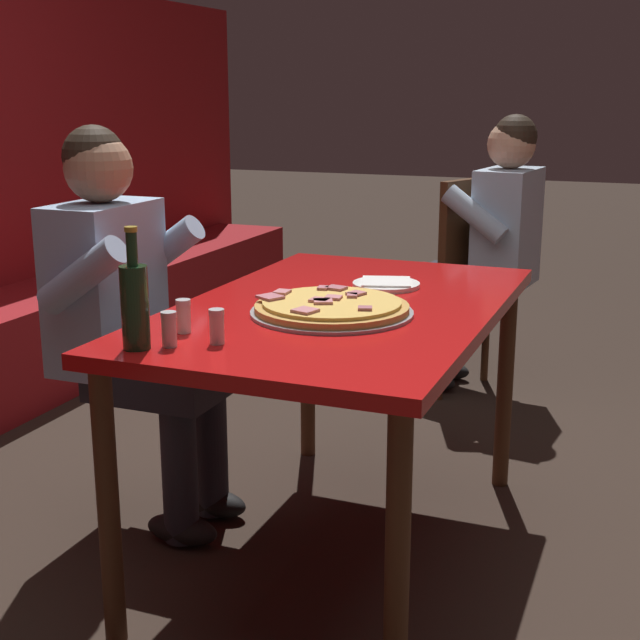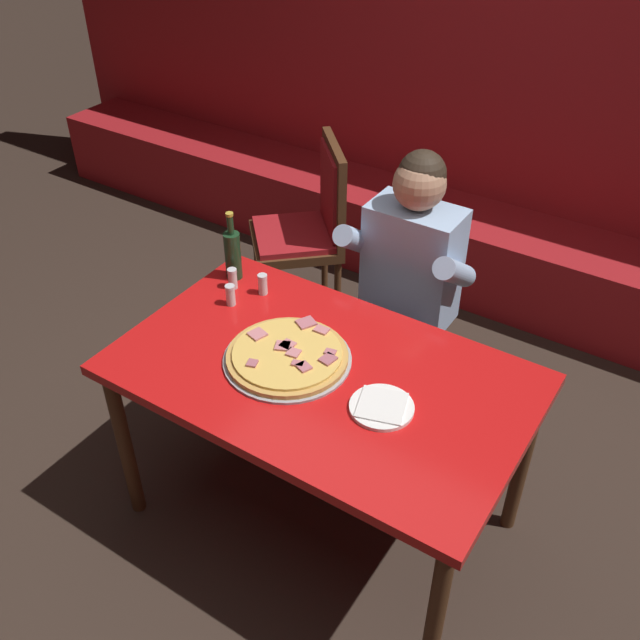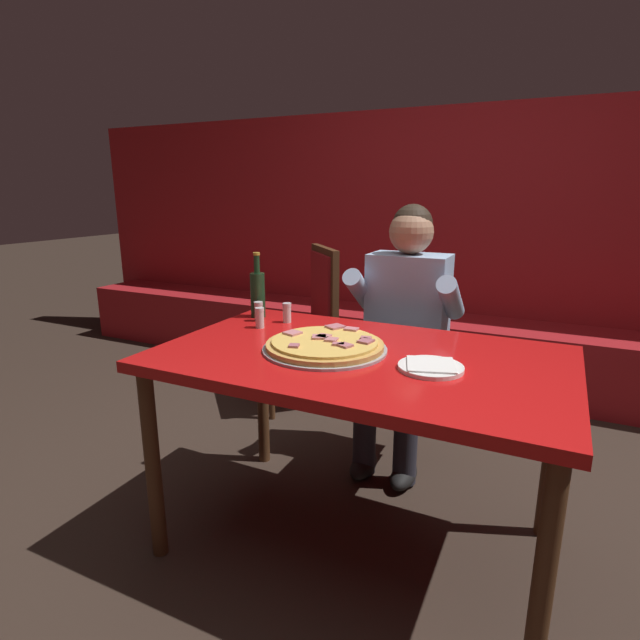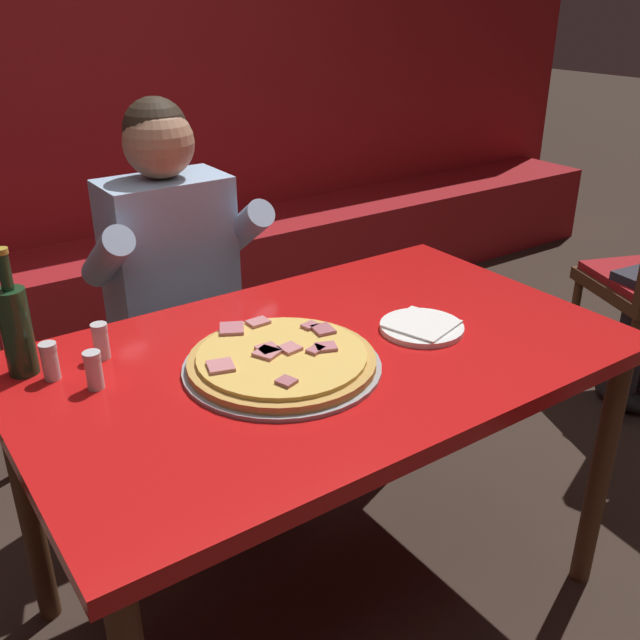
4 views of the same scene
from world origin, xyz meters
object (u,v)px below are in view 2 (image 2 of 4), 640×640
object	(u,v)px
beer_bottle	(233,254)
shaker_oregano	(231,296)
dining_chair_near_left	(310,223)
main_dining_table	(321,388)
pizza	(288,356)
shaker_black_pepper	(263,285)
plate_white_paper	(382,407)
shaker_red_pepper_flakes	(233,279)
diner_seated_blue_shirt	(401,288)

from	to	relation	value
beer_bottle	shaker_oregano	world-z (taller)	beer_bottle
beer_bottle	dining_chair_near_left	world-z (taller)	beer_bottle
shaker_oregano	dining_chair_near_left	distance (m)	1.06
main_dining_table	pizza	size ratio (longest dim) A/B	3.17
shaker_black_pepper	dining_chair_near_left	bearing A→B (deg)	112.12
plate_white_paper	shaker_black_pepper	bearing A→B (deg)	155.99
pizza	plate_white_paper	xyz separation A→B (m)	(0.39, -0.03, -0.01)
main_dining_table	shaker_oregano	distance (m)	0.53
beer_bottle	dining_chair_near_left	xyz separation A→B (m)	(-0.18, 0.83, -0.31)
pizza	shaker_red_pepper_flakes	distance (m)	0.50
pizza	diner_seated_blue_shirt	world-z (taller)	diner_seated_blue_shirt
pizza	main_dining_table	bearing A→B (deg)	8.21
plate_white_paper	beer_bottle	world-z (taller)	beer_bottle
pizza	beer_bottle	size ratio (longest dim) A/B	1.53
dining_chair_near_left	diner_seated_blue_shirt	bearing A→B (deg)	-30.36
pizza	beer_bottle	bearing A→B (deg)	147.07
shaker_red_pepper_flakes	diner_seated_blue_shirt	bearing A→B (deg)	41.44
beer_bottle	plate_white_paper	bearing A→B (deg)	-21.60
main_dining_table	shaker_red_pepper_flakes	world-z (taller)	shaker_red_pepper_flakes
pizza	beer_bottle	distance (m)	0.58
main_dining_table	plate_white_paper	bearing A→B (deg)	-11.23
main_dining_table	plate_white_paper	size ratio (longest dim) A/B	6.77
main_dining_table	diner_seated_blue_shirt	distance (m)	0.69
pizza	shaker_red_pepper_flakes	xyz separation A→B (m)	(-0.44, 0.25, 0.02)
plate_white_paper	pizza	bearing A→B (deg)	175.05
shaker_black_pepper	dining_chair_near_left	world-z (taller)	dining_chair_near_left
dining_chair_near_left	shaker_black_pepper	bearing A→B (deg)	-67.88
shaker_red_pepper_flakes	shaker_black_pepper	bearing A→B (deg)	14.58
plate_white_paper	dining_chair_near_left	distance (m)	1.59
plate_white_paper	dining_chair_near_left	xyz separation A→B (m)	(-1.05, 1.17, -0.21)
diner_seated_blue_shirt	shaker_red_pepper_flakes	bearing A→B (deg)	-138.56
shaker_red_pepper_flakes	plate_white_paper	bearing A→B (deg)	-18.77
pizza	shaker_black_pepper	size ratio (longest dim) A/B	5.21
pizza	shaker_oregano	world-z (taller)	shaker_oregano
pizza	shaker_red_pepper_flakes	bearing A→B (deg)	150.48
pizza	dining_chair_near_left	distance (m)	1.34
main_dining_table	beer_bottle	xyz separation A→B (m)	(-0.61, 0.29, 0.19)
shaker_black_pepper	shaker_red_pepper_flakes	bearing A→B (deg)	-165.42
main_dining_table	shaker_oregano	size ratio (longest dim) A/B	16.53
beer_bottle	shaker_red_pepper_flakes	size ratio (longest dim) A/B	3.40
diner_seated_blue_shirt	main_dining_table	bearing A→B (deg)	-86.07
main_dining_table	shaker_black_pepper	bearing A→B (deg)	149.34
diner_seated_blue_shirt	beer_bottle	bearing A→B (deg)	-144.96
shaker_oregano	shaker_black_pepper	bearing A→B (deg)	64.75
shaker_oregano	dining_chair_near_left	size ratio (longest dim) A/B	0.09
shaker_oregano	beer_bottle	bearing A→B (deg)	124.45
main_dining_table	shaker_black_pepper	world-z (taller)	shaker_black_pepper
shaker_red_pepper_flakes	shaker_black_pepper	xyz separation A→B (m)	(0.12, 0.03, 0.00)
beer_bottle	shaker_red_pepper_flakes	bearing A→B (deg)	-55.73
dining_chair_near_left	beer_bottle	bearing A→B (deg)	-77.59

